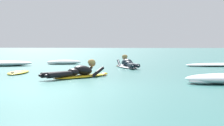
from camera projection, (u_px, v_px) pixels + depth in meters
ground_plane at (87, 65)px, 18.57m from camera, size 120.00×120.00×0.00m
surfer_near at (79, 73)px, 11.55m from camera, size 1.79×2.37×0.54m
surfer_far at (128, 64)px, 16.22m from camera, size 1.11×2.72×0.55m
drifting_surfboard at (18, 72)px, 13.21m from camera, size 0.59×1.86×0.16m
whitewater_mid_left at (0, 64)px, 17.33m from camera, size 2.83×1.89×0.23m
whitewater_mid_right at (64, 62)px, 18.79m from camera, size 1.66×1.06×0.20m
whitewater_back at (223, 65)px, 17.32m from camera, size 3.33×1.84×0.13m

